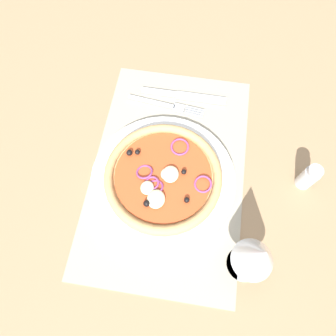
# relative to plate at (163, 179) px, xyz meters

# --- Properties ---
(ground_plane) EXTENTS (1.90, 1.40, 0.02)m
(ground_plane) POSITION_rel_plate_xyz_m (-0.03, 0.01, -0.02)
(ground_plane) COLOR #9E7A56
(placemat) EXTENTS (0.50, 0.32, 0.00)m
(placemat) POSITION_rel_plate_xyz_m (-0.03, 0.01, -0.01)
(placemat) COLOR #A39984
(placemat) RESTS_ON ground_plane
(plate) EXTENTS (0.30, 0.30, 0.01)m
(plate) POSITION_rel_plate_xyz_m (0.00, 0.00, 0.00)
(plate) COLOR white
(plate) RESTS_ON placemat
(pizza) EXTENTS (0.24, 0.24, 0.03)m
(pizza) POSITION_rel_plate_xyz_m (0.00, 0.00, 0.02)
(pizza) COLOR tan
(pizza) RESTS_ON plate
(fork) EXTENTS (0.04, 0.18, 0.00)m
(fork) POSITION_rel_plate_xyz_m (-0.18, -0.01, -0.00)
(fork) COLOR #B2B5BA
(fork) RESTS_ON placemat
(knife) EXTENTS (0.02, 0.20, 0.01)m
(knife) POSITION_rel_plate_xyz_m (-0.22, 0.01, -0.00)
(knife) COLOR #B2B5BA
(knife) RESTS_ON placemat
(wine_glass) EXTENTS (0.07, 0.07, 0.15)m
(wine_glass) POSITION_rel_plate_xyz_m (0.14, 0.17, 0.09)
(wine_glass) COLOR silver
(wine_glass) RESTS_ON ground_plane
(pepper_shaker) EXTENTS (0.03, 0.03, 0.07)m
(pepper_shaker) POSITION_rel_plate_xyz_m (-0.04, 0.29, 0.02)
(pepper_shaker) COLOR silver
(pepper_shaker) RESTS_ON ground_plane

